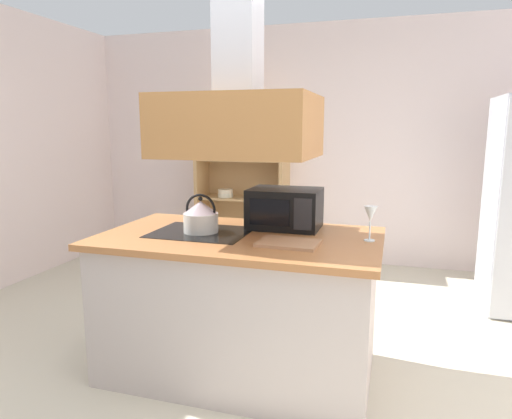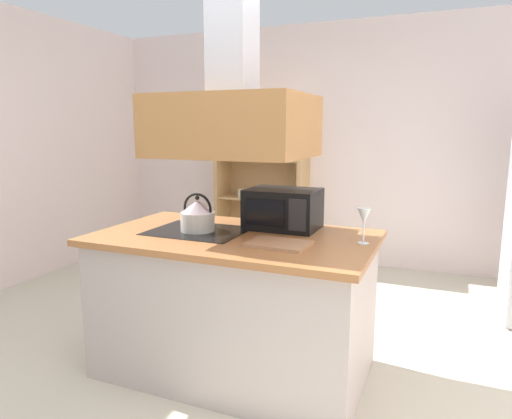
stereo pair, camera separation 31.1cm
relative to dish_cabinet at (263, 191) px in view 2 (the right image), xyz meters
name	(u,v)px [view 2 (the right image)]	position (x,y,z in m)	size (l,w,h in m)	color
ground_plane	(249,399)	(1.04, -2.78, -0.80)	(7.80, 7.80, 0.00)	beige
wall_back	(355,146)	(1.04, 0.22, 0.55)	(6.00, 0.12, 2.70)	silver
kitchen_island	(235,303)	(0.82, -2.51, -0.35)	(1.71, 1.00, 0.90)	#B5A8A2
range_hood	(233,104)	(0.82, -2.51, 0.89)	(0.90, 0.70, 1.32)	#A36D3A
dish_cabinet	(263,191)	(0.00, 0.00, 0.00)	(1.07, 0.40, 1.82)	tan
kettle	(198,215)	(0.56, -2.51, 0.20)	(0.22, 0.22, 0.24)	beige
cutting_board	(278,244)	(1.16, -2.65, 0.11)	(0.34, 0.24, 0.02)	#AD7A55
microwave	(282,209)	(1.03, -2.22, 0.23)	(0.46, 0.35, 0.26)	black
wine_glass_on_counter	(364,218)	(1.59, -2.43, 0.25)	(0.08, 0.08, 0.21)	silver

